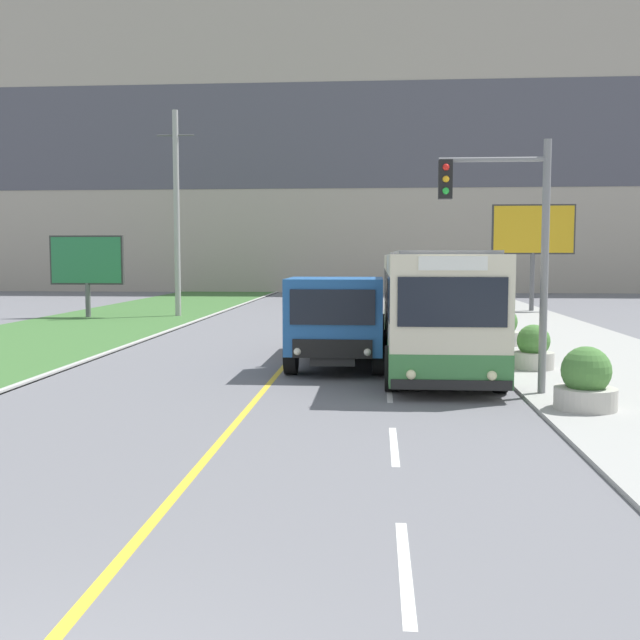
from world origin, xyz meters
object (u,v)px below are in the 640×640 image
Objects in this scene: traffic_light_mast at (511,233)px; planter_round_near at (586,382)px; planter_round_second at (533,349)px; utility_pole_far at (177,213)px; planter_round_third at (503,329)px; billboard_small at (87,262)px; billboard_large at (533,233)px; city_bus at (430,305)px; dump_truck at (337,322)px.

traffic_light_mast is 3.45m from planter_round_near.
utility_pole_far is at bearing 129.54° from planter_round_second.
utility_pole_far is 18.43m from planter_round_third.
planter_round_third is (13.73, -11.49, -4.39)m from utility_pole_far.
planter_round_second is (17.76, -15.47, -2.08)m from billboard_small.
utility_pole_far is 8.35× the size of planter_round_near.
billboard_large reaches higher than planter_round_third.
utility_pole_far is 4.85m from billboard_small.
planter_round_second is 0.93× the size of planter_round_third.
traffic_light_mast is (1.28, -5.41, 1.85)m from city_bus.
planter_round_near is at bearing -54.94° from traffic_light_mast.
billboard_large is at bearing 78.72° from planter_round_second.
traffic_light_mast reaches higher than city_bus.
billboard_large is 4.97× the size of planter_round_second.
planter_round_near is at bearing -71.02° from city_bus.
planter_round_near is (17.69, -20.54, -2.06)m from billboard_small.
planter_round_near is 5.06m from planter_round_second.
dump_truck is 1.71× the size of billboard_small.
planter_round_near is (2.42, -7.04, -0.96)m from city_bus.
billboard_small is (-12.74, 15.15, 1.44)m from dump_truck.
dump_truck is 18.77m from utility_pole_far.
planter_round_third is at bearing 81.45° from traffic_light_mast.
city_bus is 1.28× the size of utility_pole_far.
utility_pole_far is at bearing 118.04° from dump_truck.
billboard_large is at bearing 77.51° from traffic_light_mast.
planter_round_third reaches higher than planter_round_second.
planter_round_second is (0.07, 5.06, -0.02)m from planter_round_near.
billboard_large is at bearing 80.75° from planter_round_near.
planter_round_third is at bearing -39.93° from utility_pole_far.
billboard_large is (17.78, 4.07, -0.87)m from utility_pole_far.
billboard_large is at bearing 75.41° from planter_round_third.
city_bus is 2.26× the size of billboard_large.
traffic_light_mast is 24.65m from billboard_large.
city_bus is 3.32m from planter_round_second.
traffic_light_mast is 4.70× the size of planter_round_second.
billboard_small is at bearing 138.52° from city_bus.
planter_round_third reaches higher than planter_round_near.
billboard_large is (9.13, 20.30, 2.92)m from dump_truck.
dump_truck is 5.47× the size of planter_round_third.
city_bus is at bearing -52.53° from utility_pole_far.
planter_round_third is at bearing 89.25° from planter_round_near.
city_bus reaches higher than planter_round_near.
utility_pole_far reaches higher than traffic_light_mast.
dump_truck reaches higher than planter_round_second.
utility_pole_far is 8.10× the size of planter_round_third.
utility_pole_far is (-8.64, 16.23, 3.79)m from dump_truck.
planter_round_third is (0.07, 5.06, 0.04)m from planter_round_second.
planter_round_third is (-4.05, -15.56, -3.52)m from billboard_large.
billboard_large is at bearing 70.51° from city_bus.
traffic_light_mast is (12.45, -19.98, -1.59)m from utility_pole_far.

